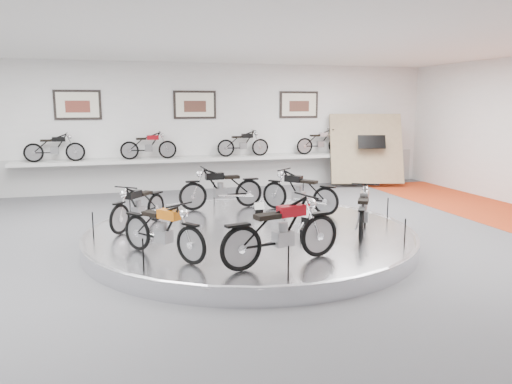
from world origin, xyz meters
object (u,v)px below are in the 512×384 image
object	(u,v)px
bike_a	(299,191)
bike_e	(282,231)
shelf	(197,159)
display_platform	(250,236)
bike_f	(364,210)
bike_b	(221,188)
bike_d	(163,229)
bike_c	(138,206)

from	to	relation	value
bike_a	bike_e	xyz separation A→B (m)	(-1.58, -3.43, 0.04)
shelf	bike_e	world-z (taller)	bike_e
display_platform	shelf	bearing A→B (deg)	90.00
bike_a	bike_f	distance (m)	2.21
bike_e	bike_f	distance (m)	2.41
shelf	bike_e	bearing A→B (deg)	-90.66
bike_b	bike_e	size ratio (longest dim) A/B	0.95
bike_b	bike_d	size ratio (longest dim) A/B	1.08
display_platform	bike_d	size ratio (longest dim) A/B	4.07
shelf	bike_d	xyz separation A→B (m)	(-1.82, -7.78, -0.24)
shelf	bike_e	size ratio (longest dim) A/B	6.15
display_platform	bike_b	distance (m)	2.16
display_platform	bike_b	xyz separation A→B (m)	(-0.15, 2.06, 0.65)
shelf	bike_f	world-z (taller)	bike_f
display_platform	bike_c	bearing A→B (deg)	160.26
bike_e	bike_f	world-z (taller)	bike_e
display_platform	bike_a	size ratio (longest dim) A/B	3.88
bike_f	bike_c	bearing A→B (deg)	98.14
bike_d	bike_b	bearing A→B (deg)	116.76
display_platform	bike_a	bearing A→B (deg)	39.20
bike_a	bike_f	world-z (taller)	bike_a
display_platform	bike_a	distance (m)	2.02
bike_d	bike_e	size ratio (longest dim) A/B	0.88
bike_a	bike_b	size ratio (longest dim) A/B	0.97
display_platform	bike_e	distance (m)	2.32
bike_d	bike_c	bearing A→B (deg)	150.18
bike_e	bike_f	size ratio (longest dim) A/B	1.15
display_platform	shelf	size ratio (longest dim) A/B	0.58
display_platform	bike_f	xyz separation A→B (m)	(1.95, -0.95, 0.61)
bike_b	bike_c	size ratio (longest dim) A/B	1.13
bike_a	bike_d	world-z (taller)	bike_a
bike_a	bike_e	distance (m)	3.78
bike_a	bike_e	size ratio (longest dim) A/B	0.92
display_platform	bike_b	world-z (taller)	bike_b
bike_f	bike_a	bearing A→B (deg)	43.15
bike_e	bike_f	xyz separation A→B (m)	(2.05, 1.27, -0.07)
bike_f	bike_d	bearing A→B (deg)	127.42
shelf	bike_b	world-z (taller)	bike_b
bike_a	bike_d	size ratio (longest dim) A/B	1.05
bike_c	bike_d	xyz separation A→B (m)	(0.28, -2.13, 0.02)
display_platform	bike_d	distance (m)	2.37
shelf	bike_c	size ratio (longest dim) A/B	7.33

